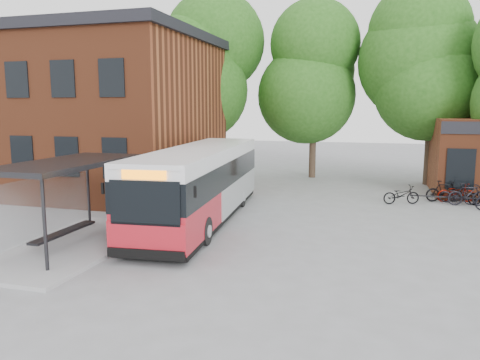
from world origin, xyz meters
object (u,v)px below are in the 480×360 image
(bicycle_1, at_px, (444,191))
(bicycle_2, at_px, (456,192))
(bicycle_0, at_px, (401,195))
(bus_shelter, at_px, (70,204))
(city_bus, at_px, (201,184))
(bicycle_4, at_px, (457,195))
(bicycle_3, at_px, (468,195))

(bicycle_1, xyz_separation_m, bicycle_2, (0.54, 0.12, -0.05))
(bicycle_0, bearing_deg, bicycle_1, -80.31)
(bus_shelter, distance_m, city_bus, 5.49)
(bicycle_2, height_order, bicycle_4, bicycle_2)
(city_bus, distance_m, bicycle_2, 12.69)
(bus_shelter, height_order, bicycle_1, bus_shelter)
(bicycle_1, xyz_separation_m, bicycle_3, (0.94, -0.68, 0.01))
(bicycle_1, height_order, bicycle_2, bicycle_1)
(city_bus, height_order, bicycle_4, city_bus)
(bicycle_3, xyz_separation_m, bicycle_4, (-0.37, 0.43, -0.11))
(bicycle_1, height_order, bicycle_4, bicycle_1)
(bicycle_2, bearing_deg, bicycle_3, -170.77)
(bicycle_3, bearing_deg, bicycle_2, 16.78)
(bicycle_0, relative_size, bicycle_2, 0.96)
(bicycle_0, relative_size, bicycle_1, 0.99)
(bicycle_1, bearing_deg, bicycle_3, -139.23)
(bicycle_2, relative_size, bicycle_3, 1.01)
(bicycle_3, relative_size, bicycle_4, 1.09)
(city_bus, relative_size, bicycle_4, 7.18)
(bus_shelter, bearing_deg, bicycle_0, 44.14)
(bus_shelter, relative_size, bicycle_4, 4.28)
(bicycle_0, height_order, bicycle_4, bicycle_0)
(bicycle_2, distance_m, bicycle_4, 0.37)
(bus_shelter, height_order, city_bus, city_bus)
(bus_shelter, relative_size, bicycle_3, 3.92)
(city_bus, xyz_separation_m, bicycle_0, (8.00, 5.67, -1.04))
(bicycle_0, distance_m, bicycle_1, 2.34)
(bicycle_3, height_order, bicycle_4, bicycle_3)
(bicycle_2, height_order, bicycle_3, bicycle_3)
(city_bus, distance_m, bicycle_1, 12.17)
(city_bus, height_order, bicycle_3, city_bus)
(bicycle_3, bearing_deg, bicycle_4, 31.65)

